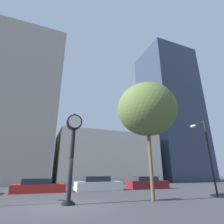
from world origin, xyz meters
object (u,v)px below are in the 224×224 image
(car_red, at_px, (38,187))
(bare_tree, at_px, (147,109))
(car_white, at_px, (98,184))
(car_maroon, at_px, (147,183))
(street_clock, at_px, (73,143))
(street_lamp_right, at_px, (204,144))

(car_red, xyz_separation_m, bare_tree, (6.81, -8.47, 5.69))
(car_red, height_order, bare_tree, bare_tree)
(car_white, relative_size, car_maroon, 1.01)
(street_clock, distance_m, bare_tree, 5.95)
(car_red, relative_size, car_maroon, 0.99)
(car_red, distance_m, car_white, 5.73)
(car_white, bearing_deg, street_lamp_right, -50.89)
(car_maroon, distance_m, street_lamp_right, 8.88)
(street_lamp_right, relative_size, bare_tree, 0.72)
(car_maroon, xyz_separation_m, bare_tree, (-4.95, -8.43, 5.63))
(street_clock, relative_size, car_white, 1.12)
(car_maroon, bearing_deg, street_clock, -139.60)
(car_white, bearing_deg, car_red, 177.33)
(street_lamp_right, height_order, bare_tree, bare_tree)
(car_maroon, bearing_deg, car_white, -175.54)
(street_lamp_right, bearing_deg, car_red, 146.36)
(street_lamp_right, bearing_deg, car_white, 129.62)
(car_red, distance_m, bare_tree, 12.27)
(street_lamp_right, distance_m, bare_tree, 5.98)
(car_red, height_order, car_maroon, car_maroon)
(car_white, bearing_deg, car_maroon, 1.16)
(car_maroon, xyz_separation_m, street_lamp_right, (0.59, -8.18, 3.40))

